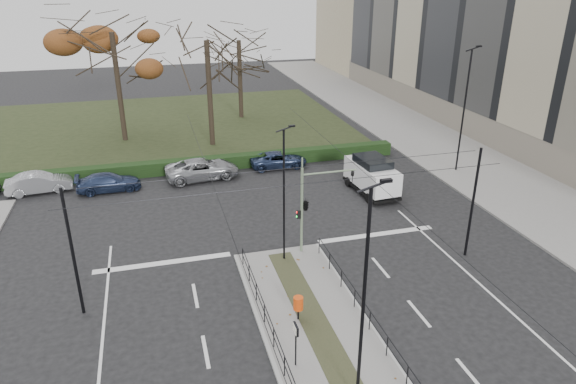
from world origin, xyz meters
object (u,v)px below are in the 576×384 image
traffic_light (307,203)px  streetlamp_median_near (364,299)px  streetlamp_sidewalk (464,110)px  bare_tree_center (239,46)px  white_van (372,174)px  info_panel (296,334)px  parked_car_third (109,182)px  streetlamp_median_far (284,195)px  rust_tree (112,32)px  litter_bin (298,304)px  parked_car_fourth (202,169)px  parked_car_second (39,183)px  bare_tree_near (207,49)px  parked_car_fifth (278,160)px

traffic_light → streetlamp_median_near: streetlamp_median_near is taller
streetlamp_sidewalk → bare_tree_center: (-12.83, 19.91, 2.48)m
white_van → traffic_light: bearing=-134.9°
traffic_light → info_panel: bearing=-109.8°
parked_car_third → streetlamp_sidewalk: bearing=-99.4°
streetlamp_median_far → rust_tree: 26.10m
litter_bin → streetlamp_median_far: bearing=81.6°
traffic_light → rust_tree: 26.28m
info_panel → parked_car_third: size_ratio=0.43×
streetlamp_median_near → parked_car_third: (-9.22, 22.32, -3.71)m
parked_car_fourth → litter_bin: bearing=-180.0°
litter_bin → white_van: white_van is taller
traffic_light → litter_bin: size_ratio=4.31×
parked_car_second → bare_tree_near: 16.61m
streetlamp_median_far → white_van: 11.16m
streetlamp_median_far → streetlamp_sidewalk: (15.98, 9.31, 1.01)m
parked_car_fourth → streetlamp_sidewalk: bearing=-107.3°
parked_car_second → traffic_light: bearing=-136.8°
litter_bin → bare_tree_near: bearing=90.5°
streetlamp_median_far → parked_car_third: 15.74m
parked_car_third → parked_car_fourth: size_ratio=0.80×
streetlamp_median_near → streetlamp_sidewalk: bearing=50.3°
streetlamp_median_near → parked_car_fifth: streetlamp_median_near is taller
traffic_light → streetlamp_sidewalk: (14.62, 8.76, 1.89)m
info_panel → parked_car_fifth: 22.13m
info_panel → streetlamp_median_near: size_ratio=0.23×
streetlamp_median_near → white_van: (8.11, 17.28, -3.02)m
rust_tree → parked_car_third: bearing=-94.2°
parked_car_second → parked_car_fifth: 17.03m
litter_bin → bare_tree_near: (-0.25, 25.77, 7.31)m
info_panel → parked_car_third: 21.52m
streetlamp_median_far → parked_car_fifth: 14.52m
litter_bin → parked_car_fifth: (3.95, 18.88, -0.32)m
info_panel → bare_tree_near: size_ratio=0.16×
bare_tree_center → parked_car_third: bearing=-126.3°
bare_tree_center → streetlamp_median_far: bearing=-96.2°
parked_car_fourth → parked_car_second: bearing=81.9°
info_panel → litter_bin: bearing=71.7°
info_panel → white_van: white_van is taller
bare_tree_center → info_panel: bearing=-97.4°
parked_car_fourth → parked_car_fifth: (5.95, 0.86, -0.13)m
litter_bin → rust_tree: (-7.65, 29.15, 8.45)m
litter_bin → streetlamp_median_near: bearing=-81.7°
parked_car_third → bare_tree_near: bare_tree_near is taller
streetlamp_median_near → traffic_light: bearing=82.5°
info_panel → bare_tree_near: bearing=88.7°
streetlamp_median_far → parked_car_second: 19.41m
streetlamp_sidewalk → litter_bin: bearing=-139.3°
parked_car_second → rust_tree: 14.87m
parked_car_third → white_van: bearing=-108.8°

